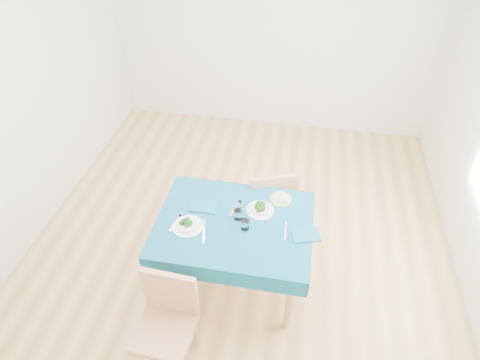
% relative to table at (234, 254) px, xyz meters
% --- Properties ---
extents(room_shell, '(4.02, 4.52, 2.73)m').
position_rel_table_xyz_m(room_shell, '(-0.03, 0.40, 0.97)').
color(room_shell, '#A97D46').
rests_on(room_shell, ground).
extents(table, '(1.20, 0.91, 0.76)m').
position_rel_table_xyz_m(table, '(0.00, 0.00, 0.00)').
color(table, navy).
rests_on(table, ground).
extents(chair_near, '(0.41, 0.45, 0.98)m').
position_rel_table_xyz_m(chair_near, '(-0.34, -0.79, 0.11)').
color(chair_near, tan).
rests_on(chair_near, ground).
extents(chair_far, '(0.56, 0.59, 1.07)m').
position_rel_table_xyz_m(chair_far, '(0.20, 0.68, 0.16)').
color(chair_far, tan).
rests_on(chair_far, ground).
extents(bowl_near, '(0.23, 0.23, 0.07)m').
position_rel_table_xyz_m(bowl_near, '(-0.34, -0.11, 0.41)').
color(bowl_near, white).
rests_on(bowl_near, table).
extents(bowl_far, '(0.22, 0.22, 0.07)m').
position_rel_table_xyz_m(bowl_far, '(0.18, 0.16, 0.41)').
color(bowl_far, white).
rests_on(bowl_far, table).
extents(fork_near, '(0.05, 0.19, 0.00)m').
position_rel_table_xyz_m(fork_near, '(-0.44, -0.09, 0.38)').
color(fork_near, silver).
rests_on(fork_near, table).
extents(knife_near, '(0.07, 0.23, 0.00)m').
position_rel_table_xyz_m(knife_near, '(-0.21, -0.13, 0.38)').
color(knife_near, silver).
rests_on(knife_near, table).
extents(fork_far, '(0.08, 0.20, 0.00)m').
position_rel_table_xyz_m(fork_far, '(-0.02, 0.16, 0.38)').
color(fork_far, silver).
rests_on(fork_far, table).
extents(knife_far, '(0.02, 0.19, 0.00)m').
position_rel_table_xyz_m(knife_far, '(0.40, -0.01, 0.38)').
color(knife_far, silver).
rests_on(knife_far, table).
extents(napkin_near, '(0.22, 0.15, 0.01)m').
position_rel_table_xyz_m(napkin_near, '(-0.27, 0.13, 0.39)').
color(napkin_near, '#0D5573').
rests_on(napkin_near, table).
extents(napkin_far, '(0.24, 0.19, 0.01)m').
position_rel_table_xyz_m(napkin_far, '(0.55, -0.03, 0.39)').
color(napkin_far, '#0D5573').
rests_on(napkin_far, table).
extents(tumbler_center, '(0.07, 0.07, 0.08)m').
position_rel_table_xyz_m(tumbler_center, '(0.02, 0.05, 0.42)').
color(tumbler_center, white).
rests_on(tumbler_center, table).
extents(tumbler_side, '(0.07, 0.07, 0.08)m').
position_rel_table_xyz_m(tumbler_side, '(0.09, -0.04, 0.42)').
color(tumbler_side, white).
rests_on(tumbler_side, table).
extents(side_plate, '(0.18, 0.18, 0.01)m').
position_rel_table_xyz_m(side_plate, '(0.33, 0.33, 0.38)').
color(side_plate, '#BBCD64').
rests_on(side_plate, table).
extents(bread_slice, '(0.12, 0.12, 0.02)m').
position_rel_table_xyz_m(bread_slice, '(0.33, 0.33, 0.40)').
color(bread_slice, beige).
rests_on(bread_slice, side_plate).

